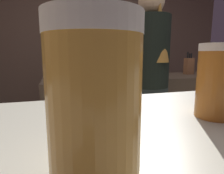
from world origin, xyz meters
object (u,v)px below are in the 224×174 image
object	(u,v)px
bottle_vinegar	(88,54)
bottle_hot_sauce	(73,55)
mixing_bowl	(75,78)
pint_glass_near	(217,81)
pint_glass_far	(94,104)
bottle_soy	(95,55)
chefs_knife	(155,76)
knife_block	(189,66)
bartender	(149,75)
bottle_olive_oil	(104,54)

from	to	relation	value
bottle_vinegar	bottle_hot_sauce	xyz separation A→B (m)	(-0.24, 0.03, -0.02)
bottle_vinegar	mixing_bowl	bearing A→B (deg)	-105.45
pint_glass_near	pint_glass_far	distance (m)	0.28
bottle_hot_sauce	bottle_soy	bearing A→B (deg)	18.67
mixing_bowl	bottle_hot_sauce	distance (m)	1.27
pint_glass_near	bottle_hot_sauce	distance (m)	2.86
chefs_knife	pint_glass_far	bearing A→B (deg)	-113.62
chefs_knife	bottle_soy	bearing A→B (deg)	114.73
mixing_bowl	pint_glass_far	size ratio (longest dim) A/B	1.19
pint_glass_near	bottle_soy	bearing A→B (deg)	82.91
knife_block	bottle_hot_sauce	world-z (taller)	bottle_hot_sauce
pint_glass_far	bottle_hot_sauce	size ratio (longest dim) A/B	0.74
bartender	pint_glass_near	size ratio (longest dim) A/B	12.95
bartender	chefs_knife	distance (m)	0.50
knife_block	bottle_vinegar	distance (m)	1.52
mixing_bowl	bottle_vinegar	distance (m)	1.29
mixing_bowl	chefs_knife	xyz separation A→B (m)	(0.90, 0.07, -0.02)
pint_glass_near	bottle_olive_oil	bearing A→B (deg)	79.98
knife_block	bottle_soy	xyz separation A→B (m)	(-0.96, 1.20, 0.13)
chefs_knife	bottle_soy	distance (m)	1.39
knife_block	chefs_knife	world-z (taller)	knife_block
knife_block	bottle_soy	size ratio (longest dim) A/B	1.42
bartender	bottle_olive_oil	size ratio (longest dim) A/B	7.43
chefs_knife	bottle_vinegar	xyz separation A→B (m)	(-0.56, 1.16, 0.25)
bartender	bottle_hot_sauce	world-z (taller)	bartender
mixing_bowl	bottle_vinegar	xyz separation A→B (m)	(0.34, 1.22, 0.23)
pint_glass_near	bartender	bearing A→B (deg)	67.72
pint_glass_far	bottle_soy	distance (m)	3.17
bartender	knife_block	size ratio (longest dim) A/B	6.25
pint_glass_near	pint_glass_far	bearing A→B (deg)	-153.75
pint_glass_far	bottle_vinegar	world-z (taller)	bottle_vinegar
chefs_knife	bartender	bearing A→B (deg)	-117.84
bottle_vinegar	bottle_soy	size ratio (longest dim) A/B	1.25
bartender	bottle_soy	world-z (taller)	bartender
bartender	bottle_soy	size ratio (longest dim) A/B	8.87
mixing_bowl	chefs_knife	world-z (taller)	mixing_bowl
chefs_knife	pint_glass_near	world-z (taller)	pint_glass_near
pint_glass_near	bottle_hot_sauce	bearing A→B (deg)	89.92
knife_block	chefs_knife	distance (m)	0.55
bartender	bottle_olive_oil	world-z (taller)	bartender
pint_glass_near	chefs_knife	bearing A→B (deg)	64.53
bottle_olive_oil	pint_glass_far	bearing A→B (deg)	-104.18
bartender	mixing_bowl	xyz separation A→B (m)	(-0.62, 0.34, -0.05)
bartender	bottle_vinegar	bearing A→B (deg)	-7.16
knife_block	pint_glass_far	xyz separation A→B (m)	(-1.58, -1.91, 0.11)
knife_block	bottle_hot_sauce	xyz separation A→B (m)	(-1.32, 1.07, 0.13)
pint_glass_far	bottle_soy	bearing A→B (deg)	78.71
pint_glass_near	bottle_hot_sauce	size ratio (longest dim) A/B	0.67
chefs_knife	bottle_soy	world-z (taller)	bottle_soy
bartender	pint_glass_far	xyz separation A→B (m)	(-0.77, -1.39, 0.15)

